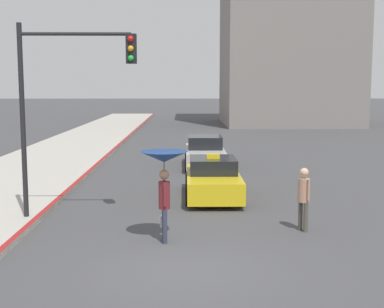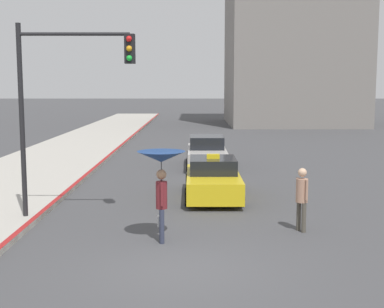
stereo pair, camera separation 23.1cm
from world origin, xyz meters
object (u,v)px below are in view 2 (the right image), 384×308
Objects in this scene: pedestrian_with_umbrella at (161,166)px; pedestrian_man at (302,194)px; taxi at (213,179)px; traffic_light at (66,86)px; sedan_red at (206,153)px.

pedestrian_with_umbrella reaches higher than pedestrian_man.
taxi is at bearing -20.43° from pedestrian_with_umbrella.
pedestrian_man is at bearing -9.28° from traffic_light.
pedestrian_man reaches higher than taxi.
taxi is 0.76× the size of traffic_light.
traffic_light is at bearing -125.33° from pedestrian_man.
taxi is 2.49× the size of pedestrian_man.
traffic_light is (-4.20, -3.31, 3.22)m from taxi.
sedan_red is 0.85× the size of traffic_light.
taxi is 7.10m from sedan_red.
sedan_red is at bearing 164.83° from pedestrian_man.
pedestrian_with_umbrella is (-1.45, -12.44, 1.23)m from sedan_red.
pedestrian_with_umbrella reaches higher than sedan_red.
pedestrian_with_umbrella is (-1.48, -5.34, 1.27)m from taxi.
sedan_red is 12.58m from pedestrian_with_umbrella.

